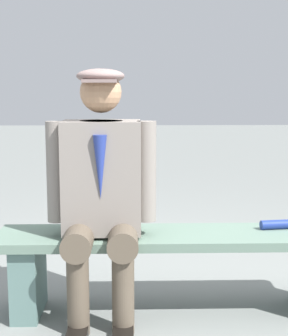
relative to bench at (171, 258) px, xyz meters
name	(u,v)px	position (x,y,z in m)	size (l,w,h in m)	color
ground_plane	(171,311)	(0.00, 0.00, -0.30)	(30.00, 30.00, 0.00)	slate
bench	(171,258)	(0.00, 0.00, 0.00)	(1.85, 0.40, 0.44)	slate
seated_man	(102,186)	(0.37, 0.05, 0.40)	(0.57, 0.56, 1.30)	gray
rolled_magazine	(286,224)	(-0.64, -0.07, 0.16)	(0.05, 0.05, 0.29)	navy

